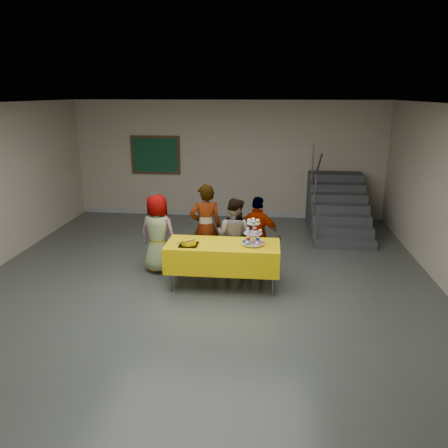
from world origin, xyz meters
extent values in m
plane|color=#4C514C|center=(0.00, 0.00, 0.00)|extent=(10.00, 10.00, 0.00)
cube|color=#AFA38D|center=(0.00, 5.00, 1.50)|extent=(8.00, 0.04, 3.00)
cube|color=silver|center=(0.00, 0.00, 3.00)|extent=(8.00, 10.00, 0.04)
cube|color=#999999|center=(0.00, 4.98, 0.06)|extent=(7.90, 0.03, 0.12)
cylinder|color=#595960|center=(-0.51, 0.26, 0.36)|extent=(0.04, 0.04, 0.73)
cylinder|color=#595960|center=(1.17, 0.26, 0.36)|extent=(0.04, 0.04, 0.73)
cylinder|color=#595960|center=(-0.51, 0.84, 0.36)|extent=(0.04, 0.04, 0.73)
cylinder|color=#595960|center=(1.17, 0.84, 0.36)|extent=(0.04, 0.04, 0.73)
cube|color=#595960|center=(0.33, 0.55, 0.74)|extent=(1.80, 0.70, 0.02)
cube|color=yellow|center=(0.33, 0.55, 0.55)|extent=(1.88, 0.78, 0.44)
cylinder|color=silver|center=(0.82, 0.55, 0.78)|extent=(0.18, 0.18, 0.01)
cylinder|color=silver|center=(0.82, 0.55, 0.98)|extent=(0.02, 0.02, 0.42)
cylinder|color=silver|center=(0.82, 0.55, 0.80)|extent=(0.38, 0.38, 0.01)
cylinder|color=silver|center=(0.82, 0.55, 0.97)|extent=(0.30, 0.30, 0.01)
cylinder|color=silver|center=(0.82, 0.55, 1.14)|extent=(0.22, 0.22, 0.01)
cube|color=black|center=(-0.22, 0.42, 0.78)|extent=(0.30, 0.30, 0.02)
cylinder|color=#FECF00|center=(-0.22, 0.42, 0.82)|extent=(0.25, 0.25, 0.07)
ellipsoid|color=#FECF00|center=(-0.22, 0.42, 0.86)|extent=(0.25, 0.25, 0.05)
ellipsoid|color=white|center=(-0.18, 0.39, 0.88)|extent=(0.08, 0.08, 0.02)
cube|color=silver|center=(-0.24, 0.29, 0.88)|extent=(0.30, 0.16, 0.04)
imported|color=slate|center=(-0.91, 1.11, 0.72)|extent=(0.80, 0.62, 1.45)
imported|color=slate|center=(-0.07, 1.32, 0.80)|extent=(0.66, 0.52, 1.61)
imported|color=slate|center=(0.46, 1.19, 0.70)|extent=(0.83, 0.75, 1.40)
imported|color=slate|center=(0.89, 1.23, 0.71)|extent=(0.89, 0.53, 1.42)
cube|color=#424447|center=(2.70, 2.75, 0.09)|extent=(1.30, 0.30, 0.18)
cube|color=#424447|center=(2.70, 3.05, 0.18)|extent=(1.30, 0.30, 0.36)
cube|color=#424447|center=(2.70, 3.35, 0.27)|extent=(1.30, 0.30, 0.54)
cube|color=#424447|center=(2.70, 3.65, 0.36)|extent=(1.30, 0.30, 0.72)
cube|color=#424447|center=(2.70, 3.95, 0.45)|extent=(1.30, 0.30, 0.90)
cube|color=#424447|center=(2.70, 4.25, 0.54)|extent=(1.30, 0.30, 1.08)
cube|color=#424447|center=(2.70, 4.55, 0.63)|extent=(1.30, 0.30, 1.26)
cube|color=#424447|center=(2.70, 4.85, 0.63)|extent=(1.30, 0.30, 1.26)
cylinder|color=#595960|center=(2.10, 2.70, 0.45)|extent=(0.04, 0.04, 0.90)
cylinder|color=#595960|center=(2.10, 3.50, 0.99)|extent=(0.04, 0.04, 0.90)
cylinder|color=#595960|center=(2.10, 4.40, 1.53)|extent=(0.04, 0.04, 0.90)
cylinder|color=#595960|center=(2.10, 3.55, 1.44)|extent=(0.04, 1.85, 1.20)
cube|color=#472B16|center=(-1.91, 4.97, 1.60)|extent=(1.30, 0.04, 1.00)
cube|color=#17472A|center=(-1.91, 4.94, 1.60)|extent=(1.18, 0.02, 0.88)
camera|label=1|loc=(1.04, -6.23, 3.17)|focal=35.00mm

